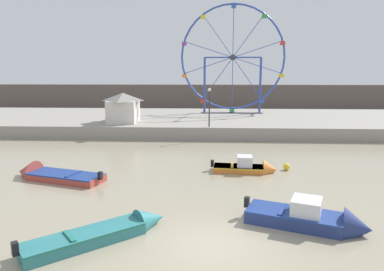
% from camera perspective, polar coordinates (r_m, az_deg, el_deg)
% --- Properties ---
extents(ground_plane, '(240.00, 240.00, 0.00)m').
position_cam_1_polar(ground_plane, '(13.17, 3.19, -17.43)').
color(ground_plane, gray).
extents(quay_promenade, '(110.00, 18.24, 1.23)m').
position_cam_1_polar(quay_promenade, '(40.91, 3.10, 2.36)').
color(quay_promenade, gray).
rests_on(quay_promenade, ground_plane).
extents(distant_town_skyline, '(140.00, 3.00, 4.40)m').
position_cam_1_polar(distant_town_skyline, '(58.34, 3.10, 6.22)').
color(distant_town_skyline, '#564C47').
rests_on(distant_town_skyline, ground_plane).
extents(motorboat_teal_painted, '(4.95, 4.41, 1.11)m').
position_cam_1_polar(motorboat_teal_painted, '(13.87, -13.45, -15.08)').
color(motorboat_teal_painted, teal).
rests_on(motorboat_teal_painted, ground_plane).
extents(motorboat_navy_blue, '(5.00, 3.15, 1.64)m').
position_cam_1_polar(motorboat_navy_blue, '(15.06, 19.71, -12.87)').
color(motorboat_navy_blue, navy).
rests_on(motorboat_navy_blue, ground_plane).
extents(motorboat_orange_hull, '(4.19, 1.65, 1.48)m').
position_cam_1_polar(motorboat_orange_hull, '(22.18, 9.60, -5.24)').
color(motorboat_orange_hull, orange).
rests_on(motorboat_orange_hull, ground_plane).
extents(motorboat_faded_red, '(5.98, 3.17, 1.52)m').
position_cam_1_polar(motorboat_faded_red, '(22.27, -22.59, -5.97)').
color(motorboat_faded_red, '#B24238').
rests_on(motorboat_faded_red, ground_plane).
extents(ferris_wheel_blue_frame, '(12.87, 1.20, 13.35)m').
position_cam_1_polar(ferris_wheel_blue_frame, '(44.04, 6.74, 12.39)').
color(ferris_wheel_blue_frame, '#334CA8').
rests_on(ferris_wheel_blue_frame, quay_promenade).
extents(carnival_booth_white_ticket, '(3.25, 4.01, 3.00)m').
position_cam_1_polar(carnival_booth_white_ticket, '(36.17, -11.26, 4.64)').
color(carnival_booth_white_ticket, silver).
rests_on(carnival_booth_white_ticket, quay_promenade).
extents(promenade_lamp_near, '(0.32, 0.32, 3.61)m').
position_cam_1_polar(promenade_lamp_near, '(32.14, 2.87, 5.64)').
color(promenade_lamp_near, '#2D2D33').
rests_on(promenade_lamp_near, quay_promenade).
extents(mooring_buoy_orange, '(0.44, 0.44, 0.44)m').
position_cam_1_polar(mooring_buoy_orange, '(23.12, 15.31, -4.99)').
color(mooring_buoy_orange, yellow).
rests_on(mooring_buoy_orange, ground_plane).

